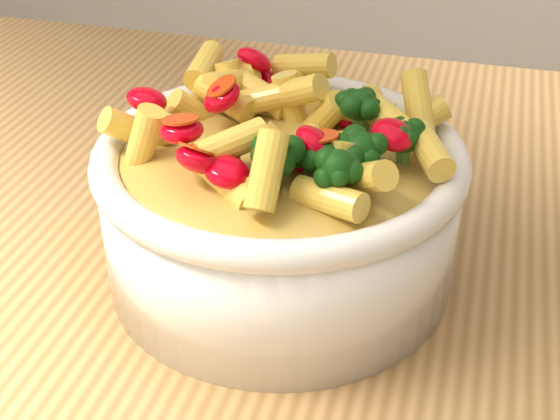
# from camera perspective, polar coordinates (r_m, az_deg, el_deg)

# --- Properties ---
(table) EXTENTS (1.20, 0.80, 0.90)m
(table) POSITION_cam_1_polar(r_m,az_deg,el_deg) (0.69, -0.66, -8.23)
(table) COLOR tan
(table) RESTS_ON ground
(serving_bowl) EXTENTS (0.26, 0.26, 0.11)m
(serving_bowl) POSITION_cam_1_polar(r_m,az_deg,el_deg) (0.55, 0.00, 0.12)
(serving_bowl) COLOR white
(serving_bowl) RESTS_ON table
(pasta_salad) EXTENTS (0.20, 0.20, 0.05)m
(pasta_salad) POSITION_cam_1_polar(r_m,az_deg,el_deg) (0.52, 0.00, 6.51)
(pasta_salad) COLOR #FFE250
(pasta_salad) RESTS_ON serving_bowl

